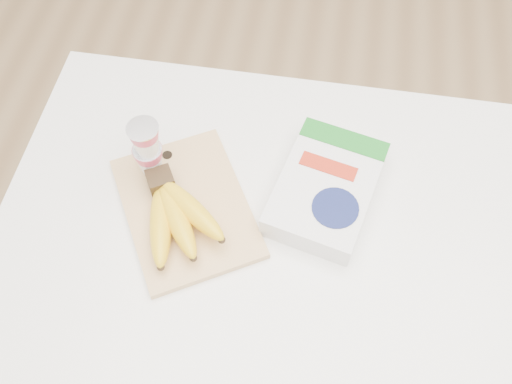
% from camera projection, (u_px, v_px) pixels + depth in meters
% --- Properties ---
extents(room, '(4.00, 4.00, 4.00)m').
position_uv_depth(room, '(332.00, 55.00, 0.66)').
color(room, tan).
rests_on(room, ground).
extents(table, '(1.17, 0.78, 0.88)m').
position_uv_depth(table, '(291.00, 316.00, 1.44)').
color(table, white).
rests_on(table, ground).
extents(cutting_board, '(0.35, 0.38, 0.02)m').
position_uv_depth(cutting_board, '(186.00, 207.00, 1.09)').
color(cutting_board, '#DEB279').
rests_on(cutting_board, table).
extents(bananas, '(0.19, 0.21, 0.07)m').
position_uv_depth(bananas, '(175.00, 215.00, 1.04)').
color(bananas, '#382816').
rests_on(bananas, cutting_board).
extents(yogurt_stack, '(0.06, 0.06, 0.14)m').
position_uv_depth(yogurt_stack, '(147.00, 148.00, 1.06)').
color(yogurt_stack, white).
rests_on(yogurt_stack, cutting_board).
extents(cereal_box, '(0.23, 0.29, 0.06)m').
position_uv_depth(cereal_box, '(326.00, 188.00, 1.09)').
color(cereal_box, white).
rests_on(cereal_box, table).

